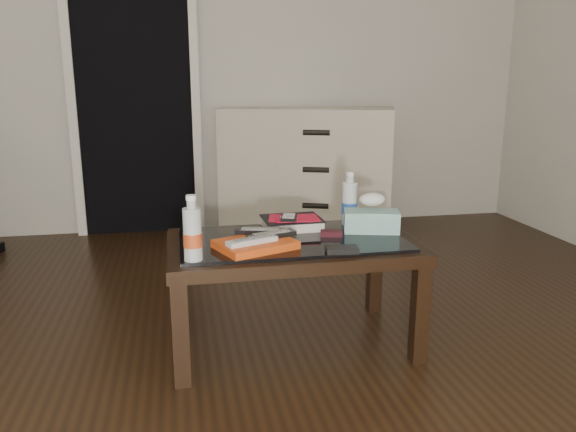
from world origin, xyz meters
name	(u,v)px	position (x,y,z in m)	size (l,w,h in m)	color
ground	(227,413)	(0.00, 0.00, 0.00)	(5.00, 5.00, 0.00)	black
doorway	(134,90)	(-0.40, 2.47, 1.02)	(0.90, 0.08, 2.07)	black
coffee_table	(291,253)	(0.32, 0.48, 0.40)	(1.00, 0.60, 0.46)	black
dresser	(307,171)	(0.79, 2.23, 0.45)	(1.30, 0.89, 0.90)	beige
magazines	(255,244)	(0.15, 0.37, 0.48)	(0.28, 0.21, 0.03)	#CB4513
remote_silver	(252,241)	(0.14, 0.33, 0.50)	(0.20, 0.05, 0.02)	silver
remote_black_front	(272,235)	(0.22, 0.40, 0.50)	(0.20, 0.05, 0.02)	black
remote_black_back	(260,231)	(0.19, 0.46, 0.50)	(0.20, 0.05, 0.02)	black
textbook	(292,223)	(0.35, 0.63, 0.48)	(0.25, 0.20, 0.05)	black
dvd_mailers	(291,218)	(0.35, 0.62, 0.51)	(0.19, 0.14, 0.01)	red
ipod	(289,217)	(0.33, 0.59, 0.52)	(0.06, 0.10, 0.02)	black
flip_phone	(331,233)	(0.49, 0.48, 0.47)	(0.09, 0.05, 0.02)	black
wallet	(342,250)	(0.47, 0.25, 0.47)	(0.12, 0.07, 0.02)	black
water_bottle_left	(192,228)	(-0.08, 0.27, 0.58)	(0.07, 0.07, 0.24)	#B4BABF
water_bottle_right	(350,198)	(0.62, 0.65, 0.58)	(0.07, 0.07, 0.24)	silver
tissue_box	(371,221)	(0.67, 0.52, 0.51)	(0.23, 0.12, 0.09)	teal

